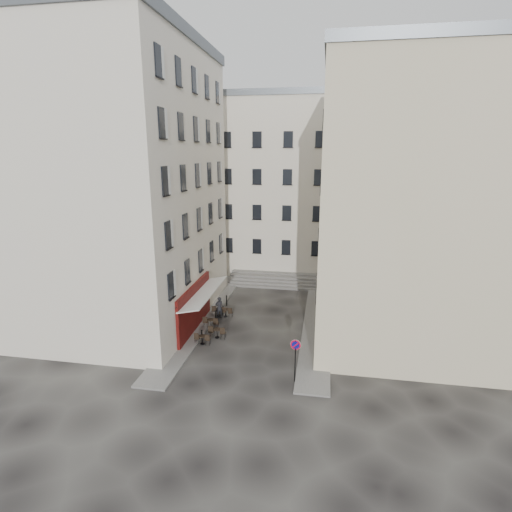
% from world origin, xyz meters
% --- Properties ---
extents(ground, '(90.00, 90.00, 0.00)m').
position_xyz_m(ground, '(0.00, 0.00, 0.00)').
color(ground, black).
rests_on(ground, ground).
extents(sidewalk_left, '(2.00, 22.00, 0.12)m').
position_xyz_m(sidewalk_left, '(-4.50, 4.00, 0.06)').
color(sidewalk_left, slate).
rests_on(sidewalk_left, ground).
extents(sidewalk_right, '(2.00, 18.00, 0.12)m').
position_xyz_m(sidewalk_right, '(4.50, 3.00, 0.06)').
color(sidewalk_right, slate).
rests_on(sidewalk_right, ground).
extents(building_left, '(12.20, 16.20, 20.60)m').
position_xyz_m(building_left, '(-10.50, 3.00, 10.31)').
color(building_left, beige).
rests_on(building_left, ground).
extents(building_right, '(12.20, 14.20, 18.60)m').
position_xyz_m(building_right, '(10.50, 3.50, 9.31)').
color(building_right, beige).
rests_on(building_right, ground).
extents(building_back, '(18.20, 10.20, 18.60)m').
position_xyz_m(building_back, '(-1.00, 19.00, 9.31)').
color(building_back, beige).
rests_on(building_back, ground).
extents(cafe_storefront, '(1.74, 7.30, 3.50)m').
position_xyz_m(cafe_storefront, '(-4.32, 1.00, 1.88)').
color(cafe_storefront, '#440C09').
rests_on(cafe_storefront, ground).
extents(stone_steps, '(9.00, 3.15, 0.80)m').
position_xyz_m(stone_steps, '(0.00, 12.57, 0.40)').
color(stone_steps, slate).
rests_on(stone_steps, ground).
extents(bollard_near, '(0.12, 0.12, 0.98)m').
position_xyz_m(bollard_near, '(-3.25, -1.00, 0.53)').
color(bollard_near, black).
rests_on(bollard_near, ground).
extents(bollard_mid, '(0.12, 0.12, 0.98)m').
position_xyz_m(bollard_mid, '(-3.25, 2.50, 0.53)').
color(bollard_mid, black).
rests_on(bollard_mid, ground).
extents(bollard_far, '(0.12, 0.12, 0.98)m').
position_xyz_m(bollard_far, '(-3.25, 6.00, 0.53)').
color(bollard_far, black).
rests_on(bollard_far, ground).
extents(no_parking_sign, '(0.60, 0.13, 2.63)m').
position_xyz_m(no_parking_sign, '(3.48, -4.73, 1.86)').
color(no_parking_sign, black).
rests_on(no_parking_sign, ground).
extents(bistro_table_a, '(1.13, 0.53, 0.80)m').
position_xyz_m(bistro_table_a, '(-3.14, -1.21, 0.41)').
color(bistro_table_a, black).
rests_on(bistro_table_a, ground).
extents(bistro_table_b, '(1.24, 0.58, 0.88)m').
position_xyz_m(bistro_table_b, '(-2.41, -0.09, 0.45)').
color(bistro_table_b, black).
rests_on(bistro_table_b, ground).
extents(bistro_table_c, '(1.21, 0.57, 0.85)m').
position_xyz_m(bistro_table_c, '(-3.32, 1.45, 0.43)').
color(bistro_table_c, black).
rests_on(bistro_table_c, ground).
extents(bistro_table_d, '(1.16, 0.55, 0.82)m').
position_xyz_m(bistro_table_d, '(-2.74, 3.67, 0.42)').
color(bistro_table_d, black).
rests_on(bistro_table_d, ground).
extents(bistro_table_e, '(1.17, 0.55, 0.83)m').
position_xyz_m(bistro_table_e, '(-3.31, 3.75, 0.42)').
color(bistro_table_e, black).
rests_on(bistro_table_e, ground).
extents(pedestrian, '(0.76, 0.68, 1.75)m').
position_xyz_m(pedestrian, '(-3.20, 3.43, 0.87)').
color(pedestrian, black).
rests_on(pedestrian, ground).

